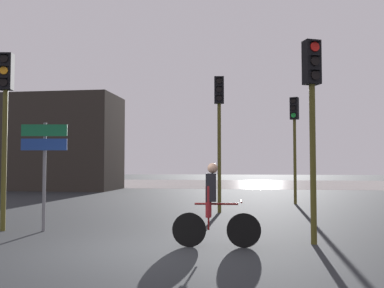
% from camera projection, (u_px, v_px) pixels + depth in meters
% --- Properties ---
extents(ground_plane, '(120.00, 120.00, 0.00)m').
position_uv_depth(ground_plane, '(127.00, 252.00, 7.74)').
color(ground_plane, black).
extents(water_strip, '(80.00, 16.00, 0.01)m').
position_uv_depth(water_strip, '(224.00, 184.00, 35.51)').
color(water_strip, '#9E937F').
rests_on(water_strip, ground).
extents(distant_building, '(9.31, 4.00, 5.94)m').
position_uv_depth(distant_building, '(45.00, 143.00, 27.23)').
color(distant_building, '#2D2823').
rests_on(distant_building, ground).
extents(traffic_light_far_right, '(0.39, 0.41, 4.32)m').
position_uv_depth(traffic_light_far_right, '(295.00, 130.00, 17.31)').
color(traffic_light_far_right, '#4C4719').
rests_on(traffic_light_far_right, ground).
extents(traffic_light_center, '(0.34, 0.35, 4.53)m').
position_uv_depth(traffic_light_center, '(219.00, 118.00, 14.26)').
color(traffic_light_center, '#4C4719').
rests_on(traffic_light_center, ground).
extents(traffic_light_near_right, '(0.39, 0.41, 4.12)m').
position_uv_depth(traffic_light_near_right, '(312.00, 101.00, 8.66)').
color(traffic_light_near_right, '#4C4719').
rests_on(traffic_light_near_right, ground).
extents(traffic_light_near_left, '(0.36, 0.37, 4.31)m').
position_uv_depth(traffic_light_near_left, '(5.00, 106.00, 10.38)').
color(traffic_light_near_left, '#4C4719').
rests_on(traffic_light_near_left, ground).
extents(direction_sign_post, '(1.09, 0.19, 2.60)m').
position_uv_depth(direction_sign_post, '(44.00, 156.00, 10.24)').
color(direction_sign_post, slate).
rests_on(direction_sign_post, ground).
extents(cyclist, '(1.71, 0.46, 1.62)m').
position_uv_depth(cyclist, '(213.00, 204.00, 8.24)').
color(cyclist, black).
rests_on(cyclist, ground).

